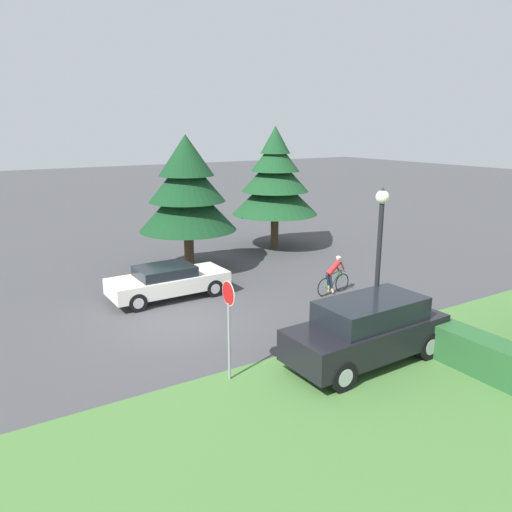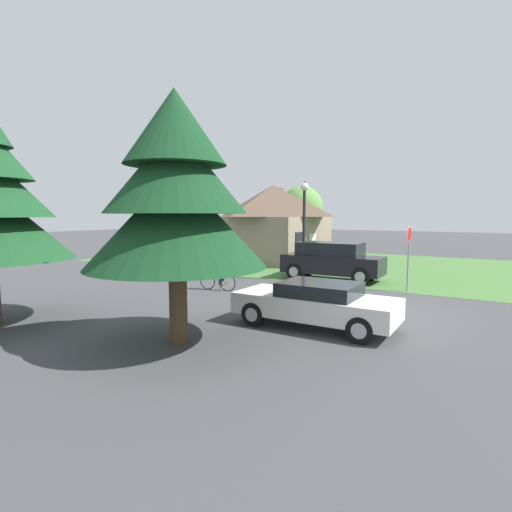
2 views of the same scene
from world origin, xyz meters
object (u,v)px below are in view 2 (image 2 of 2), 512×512
at_px(cottage_house, 273,222).
at_px(sedan_left_lane, 316,303).
at_px(street_lamp, 304,214).
at_px(parked_suv_right, 332,261).
at_px(deciduous_tree_right, 301,209).
at_px(cyclist, 218,273).
at_px(conifer_tall_near, 176,192).
at_px(stop_sign, 409,246).

bearing_deg(cottage_house, sedan_left_lane, -144.76).
bearing_deg(sedan_left_lane, cottage_house, -56.78).
height_order(sedan_left_lane, street_lamp, street_lamp).
relative_size(parked_suv_right, street_lamp, 1.01).
bearing_deg(parked_suv_right, deciduous_tree_right, -59.61).
height_order(cyclist, deciduous_tree_right, deciduous_tree_right).
xyz_separation_m(cottage_house, cyclist, (-10.88, -3.49, -2.00)).
xyz_separation_m(sedan_left_lane, parked_suv_right, (8.13, 2.69, 0.26)).
bearing_deg(street_lamp, sedan_left_lane, -152.33).
xyz_separation_m(cottage_house, sedan_left_lane, (-13.88, -9.31, -2.04)).
bearing_deg(parked_suv_right, conifer_tall_near, 90.51).
relative_size(stop_sign, street_lamp, 0.57).
bearing_deg(parked_suv_right, stop_sign, 161.91).
height_order(cyclist, street_lamp, street_lamp).
xyz_separation_m(cottage_house, conifer_tall_near, (-17.02, -6.98, 1.01)).
relative_size(sedan_left_lane, deciduous_tree_right, 0.82).
xyz_separation_m(cyclist, parked_suv_right, (5.12, -3.12, 0.22)).
relative_size(cyclist, deciduous_tree_right, 0.31).
bearing_deg(conifer_tall_near, deciduous_tree_right, 18.44).
xyz_separation_m(street_lamp, conifer_tall_near, (-10.43, -1.49, 0.49)).
distance_m(cyclist, conifer_tall_near, 7.68).
bearing_deg(deciduous_tree_right, parked_suv_right, -148.29).
distance_m(cottage_house, cyclist, 11.60).
height_order(sedan_left_lane, conifer_tall_near, conifer_tall_near).
xyz_separation_m(conifer_tall_near, deciduous_tree_right, (23.21, 7.74, -0.02)).
bearing_deg(cottage_house, street_lamp, -138.85).
relative_size(parked_suv_right, stop_sign, 1.79).
relative_size(sedan_left_lane, cyclist, 2.63).
xyz_separation_m(sedan_left_lane, cyclist, (3.00, 5.82, 0.04)).
bearing_deg(deciduous_tree_right, cyclist, -166.00).
relative_size(cyclist, parked_suv_right, 0.36).
bearing_deg(cyclist, sedan_left_lane, 146.91).
height_order(cottage_house, sedan_left_lane, cottage_house).
relative_size(stop_sign, conifer_tall_near, 0.44).
bearing_deg(cyclist, parked_suv_right, -127.16).
distance_m(parked_suv_right, stop_sign, 4.08).
relative_size(cottage_house, cyclist, 4.09).
distance_m(stop_sign, conifer_tall_near, 10.85).
bearing_deg(deciduous_tree_right, sedan_left_lane, -153.35).
bearing_deg(deciduous_tree_right, stop_sign, -139.49).
xyz_separation_m(cyclist, stop_sign, (3.98, -6.93, 1.17)).
distance_m(stop_sign, deciduous_tree_right, 17.31).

